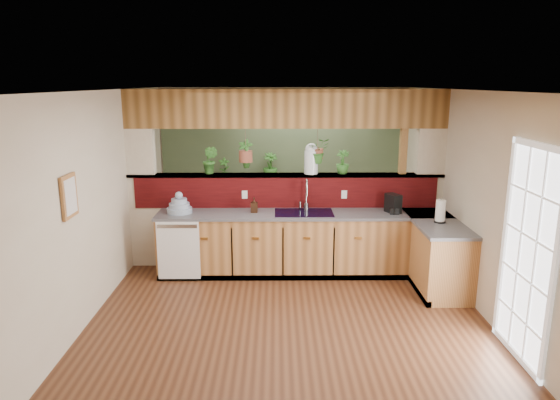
{
  "coord_description": "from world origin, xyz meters",
  "views": [
    {
      "loc": [
        -0.14,
        -5.82,
        2.7
      ],
      "look_at": [
        -0.09,
        0.7,
        1.15
      ],
      "focal_mm": 32.0,
      "sensor_mm": 36.0,
      "label": 1
    }
  ],
  "objects_px": {
    "faucet": "(306,193)",
    "coffee_maker": "(393,204)",
    "dish_stack": "(179,206)",
    "shelving_console": "(255,202)",
    "glass_jar": "(311,159)",
    "soap_dispenser": "(254,205)",
    "paper_towel": "(440,211)"
  },
  "relations": [
    {
      "from": "dish_stack",
      "to": "glass_jar",
      "type": "relative_size",
      "value": 0.79
    },
    {
      "from": "paper_towel",
      "to": "coffee_maker",
      "type": "bearing_deg",
      "value": 135.45
    },
    {
      "from": "shelving_console",
      "to": "coffee_maker",
      "type": "bearing_deg",
      "value": -69.31
    },
    {
      "from": "coffee_maker",
      "to": "shelving_console",
      "type": "xyz_separation_m",
      "value": [
        -2.04,
        2.29,
        -0.52
      ]
    },
    {
      "from": "soap_dispenser",
      "to": "paper_towel",
      "type": "relative_size",
      "value": 0.65
    },
    {
      "from": "faucet",
      "to": "dish_stack",
      "type": "xyz_separation_m",
      "value": [
        -1.79,
        -0.15,
        -0.15
      ]
    },
    {
      "from": "soap_dispenser",
      "to": "shelving_console",
      "type": "xyz_separation_m",
      "value": [
        -0.08,
        2.24,
        -0.51
      ]
    },
    {
      "from": "soap_dispenser",
      "to": "dish_stack",
      "type": "bearing_deg",
      "value": -178.41
    },
    {
      "from": "soap_dispenser",
      "to": "paper_towel",
      "type": "height_order",
      "value": "paper_towel"
    },
    {
      "from": "coffee_maker",
      "to": "shelving_console",
      "type": "distance_m",
      "value": 3.11
    },
    {
      "from": "paper_towel",
      "to": "soap_dispenser",
      "type": "bearing_deg",
      "value": 167.66
    },
    {
      "from": "faucet",
      "to": "glass_jar",
      "type": "distance_m",
      "value": 0.52
    },
    {
      "from": "shelving_console",
      "to": "dish_stack",
      "type": "bearing_deg",
      "value": -134.09
    },
    {
      "from": "soap_dispenser",
      "to": "paper_towel",
      "type": "xyz_separation_m",
      "value": [
        2.46,
        -0.54,
        0.04
      ]
    },
    {
      "from": "paper_towel",
      "to": "dish_stack",
      "type": "bearing_deg",
      "value": 171.75
    },
    {
      "from": "faucet",
      "to": "coffee_maker",
      "type": "bearing_deg",
      "value": -7.86
    },
    {
      "from": "paper_towel",
      "to": "shelving_console",
      "type": "relative_size",
      "value": 0.24
    },
    {
      "from": "faucet",
      "to": "soap_dispenser",
      "type": "xyz_separation_m",
      "value": [
        -0.74,
        -0.13,
        -0.14
      ]
    },
    {
      "from": "shelving_console",
      "to": "glass_jar",
      "type": "bearing_deg",
      "value": -85.66
    },
    {
      "from": "faucet",
      "to": "coffee_maker",
      "type": "relative_size",
      "value": 1.71
    },
    {
      "from": "coffee_maker",
      "to": "paper_towel",
      "type": "distance_m",
      "value": 0.71
    },
    {
      "from": "coffee_maker",
      "to": "glass_jar",
      "type": "xyz_separation_m",
      "value": [
        -1.14,
        0.39,
        0.59
      ]
    },
    {
      "from": "glass_jar",
      "to": "faucet",
      "type": "bearing_deg",
      "value": -109.87
    },
    {
      "from": "faucet",
      "to": "dish_stack",
      "type": "bearing_deg",
      "value": -175.07
    },
    {
      "from": "glass_jar",
      "to": "shelving_console",
      "type": "relative_size",
      "value": 0.32
    },
    {
      "from": "paper_towel",
      "to": "glass_jar",
      "type": "bearing_deg",
      "value": 151.74
    },
    {
      "from": "dish_stack",
      "to": "paper_towel",
      "type": "xyz_separation_m",
      "value": [
        3.51,
        -0.51,
        0.05
      ]
    },
    {
      "from": "soap_dispenser",
      "to": "glass_jar",
      "type": "relative_size",
      "value": 0.47
    },
    {
      "from": "faucet",
      "to": "coffee_maker",
      "type": "distance_m",
      "value": 1.23
    },
    {
      "from": "coffee_maker",
      "to": "glass_jar",
      "type": "relative_size",
      "value": 0.6
    },
    {
      "from": "dish_stack",
      "to": "soap_dispenser",
      "type": "height_order",
      "value": "dish_stack"
    },
    {
      "from": "faucet",
      "to": "paper_towel",
      "type": "xyz_separation_m",
      "value": [
        1.72,
        -0.66,
        -0.1
      ]
    }
  ]
}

